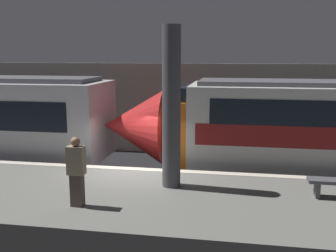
# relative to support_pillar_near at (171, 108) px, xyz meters

# --- Properties ---
(ground_plane) EXTENTS (120.00, 120.00, 0.00)m
(ground_plane) POSITION_rel_support_pillar_near_xyz_m (-1.43, 1.44, -3.14)
(ground_plane) COLOR black
(platform) EXTENTS (40.00, 4.32, 1.11)m
(platform) POSITION_rel_support_pillar_near_xyz_m (-1.43, -0.72, -2.59)
(platform) COLOR slate
(platform) RESTS_ON ground
(station_rear_barrier) EXTENTS (50.00, 0.15, 4.07)m
(station_rear_barrier) POSITION_rel_support_pillar_near_xyz_m (-1.43, 7.68, -1.11)
(station_rear_barrier) COLOR #B2AD9E
(station_rear_barrier) RESTS_ON ground
(support_pillar_near) EXTENTS (0.47, 0.47, 4.08)m
(support_pillar_near) POSITION_rel_support_pillar_near_xyz_m (0.00, 0.00, 0.00)
(support_pillar_near) COLOR #47474C
(support_pillar_near) RESTS_ON platform
(person_waiting) EXTENTS (0.38, 0.24, 1.59)m
(person_waiting) POSITION_rel_support_pillar_near_xyz_m (-1.86, -1.71, -1.21)
(person_waiting) COLOR #473D33
(person_waiting) RESTS_ON platform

